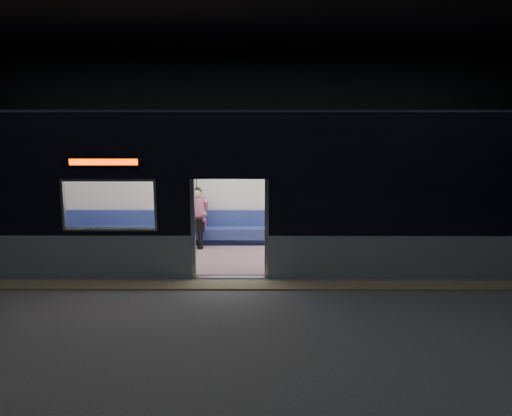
{
  "coord_description": "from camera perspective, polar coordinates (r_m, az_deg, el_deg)",
  "views": [
    {
      "loc": [
        0.58,
        -9.53,
        3.59
      ],
      "look_at": [
        0.52,
        2.3,
        1.21
      ],
      "focal_mm": 38.0,
      "sensor_mm": 36.0,
      "label": 1
    }
  ],
  "objects": [
    {
      "name": "station_envelope",
      "position": [
        9.55,
        -3.27,
        11.8
      ],
      "size": [
        24.0,
        14.0,
        5.0
      ],
      "color": "black",
      "rests_on": "station_floor"
    },
    {
      "name": "tactile_strip",
      "position": [
        10.72,
        -2.86,
        -8.13
      ],
      "size": [
        22.8,
        0.5,
        0.03
      ],
      "primitive_type": "cube",
      "color": "#8C7F59",
      "rests_on": "station_floor"
    },
    {
      "name": "metro_car",
      "position": [
        12.22,
        -2.44,
        3.16
      ],
      "size": [
        18.0,
        3.04,
        3.35
      ],
      "color": "gray",
      "rests_on": "station_floor"
    },
    {
      "name": "passenger",
      "position": [
        13.46,
        -6.22,
        -0.57
      ],
      "size": [
        0.42,
        0.72,
        1.43
      ],
      "rotation": [
        0.0,
        0.0,
        -0.0
      ],
      "color": "black",
      "rests_on": "metro_car"
    },
    {
      "name": "handbag",
      "position": [
        13.25,
        -6.3,
        -1.34
      ],
      "size": [
        0.36,
        0.34,
        0.14
      ],
      "primitive_type": "cube",
      "rotation": [
        0.0,
        0.0,
        -0.38
      ],
      "color": "black",
      "rests_on": "passenger"
    },
    {
      "name": "station_floor",
      "position": [
        10.21,
        -3.03,
        -9.27
      ],
      "size": [
        24.0,
        14.0,
        0.01
      ],
      "primitive_type": "cube",
      "color": "#47494C",
      "rests_on": "ground"
    },
    {
      "name": "transit_map",
      "position": [
        13.91,
        13.29,
        2.29
      ],
      "size": [
        0.97,
        0.03,
        0.63
      ],
      "primitive_type": "cube",
      "color": "white",
      "rests_on": "metro_car"
    }
  ]
}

